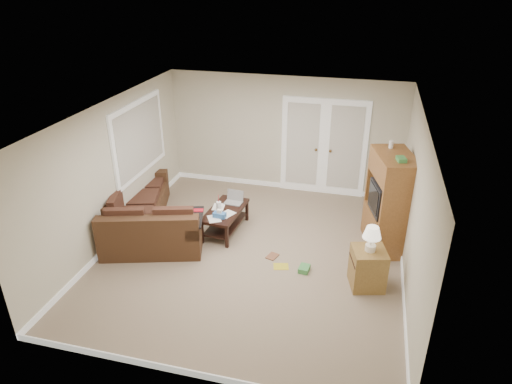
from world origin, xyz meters
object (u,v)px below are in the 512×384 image
(coffee_table, at_px, (226,219))
(tv_armoire, at_px, (389,201))
(side_cabinet, at_px, (368,265))
(sectional_sofa, at_px, (144,217))

(coffee_table, distance_m, tv_armoire, 2.94)
(side_cabinet, bearing_deg, coffee_table, 143.63)
(sectional_sofa, bearing_deg, coffee_table, -1.10)
(sectional_sofa, xyz_separation_m, coffee_table, (1.45, 0.40, -0.06))
(coffee_table, bearing_deg, tv_armoire, 9.34)
(side_cabinet, bearing_deg, sectional_sofa, 156.50)
(sectional_sofa, distance_m, tv_armoire, 4.40)
(sectional_sofa, relative_size, coffee_table, 2.36)
(coffee_table, bearing_deg, sectional_sofa, -159.93)
(sectional_sofa, distance_m, side_cabinet, 4.11)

